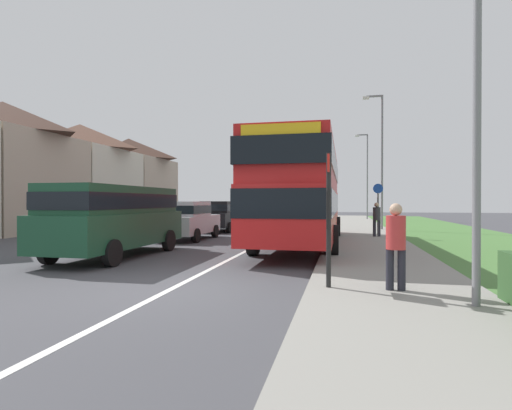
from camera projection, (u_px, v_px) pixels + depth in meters
The scene contains 15 objects.
ground_plane at pixel (171, 289), 7.78m from camera, with size 120.00×120.00×0.00m, color #424247.
lane_marking_centre at pixel (258, 245), 15.59m from camera, with size 0.14×60.00×0.01m, color silver.
pavement_near_side at pixel (373, 253), 12.74m from camera, with size 3.20×68.00×0.12m, color gray.
double_decker_bus at pixel (303, 190), 15.46m from camera, with size 2.80×11.48×3.70m.
parked_van_dark_green at pixel (116, 215), 12.31m from camera, with size 2.11×5.58×2.17m.
parked_car_silver at pixel (187, 219), 17.87m from camera, with size 1.93×4.04×1.71m.
parked_car_black at pixel (220, 215), 22.93m from camera, with size 1.95×4.08×1.72m.
pedestrian_at_stop at pixel (396, 242), 7.13m from camera, with size 0.34×0.34×1.67m.
pedestrian_walking_away at pixel (377, 218), 18.24m from camera, with size 0.34×0.34×1.67m.
bus_stop_sign at pixel (329, 210), 7.38m from camera, with size 0.09×0.52×2.60m.
cycle_route_sign at pixel (378, 208), 18.21m from camera, with size 0.44×0.08×2.52m.
street_lamp_near at pixel (470, 14), 6.04m from camera, with size 1.14×0.20×7.96m.
street_lamp_mid at pixel (380, 154), 22.93m from camera, with size 1.14×0.20×7.81m.
street_lamp_far at pixel (366, 171), 36.74m from camera, with size 1.14×0.20×7.90m.
house_terrace_far_side at pixel (46, 171), 25.55m from camera, with size 6.54×26.55×7.28m.
Camera 1 is at (3.26, -7.23, 1.70)m, focal length 28.10 mm.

